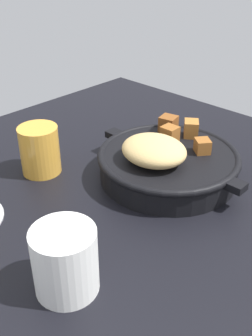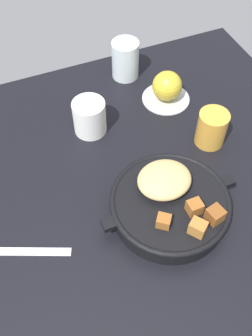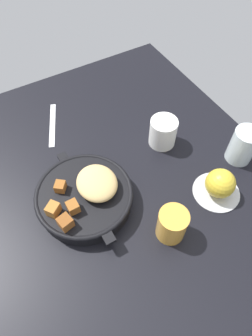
% 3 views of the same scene
% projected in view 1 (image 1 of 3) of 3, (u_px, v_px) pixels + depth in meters
% --- Properties ---
extents(ground_plane, '(0.93, 0.84, 0.02)m').
position_uv_depth(ground_plane, '(148.00, 215.00, 0.60)').
color(ground_plane, black).
extents(cast_iron_skillet, '(0.28, 0.23, 0.08)m').
position_uv_depth(cast_iron_skillet, '(167.00, 161.00, 0.66)').
color(cast_iron_skillet, black).
rests_on(cast_iron_skillet, ground_plane).
extents(white_creamer_pitcher, '(0.07, 0.07, 0.08)m').
position_uv_depth(white_creamer_pitcher, '(65.00, 261.00, 0.44)').
color(white_creamer_pitcher, white).
rests_on(white_creamer_pitcher, ground_plane).
extents(juice_glass_amber, '(0.07, 0.07, 0.08)m').
position_uv_depth(juice_glass_amber, '(40.00, 150.00, 0.67)').
color(juice_glass_amber, gold).
rests_on(juice_glass_amber, ground_plane).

